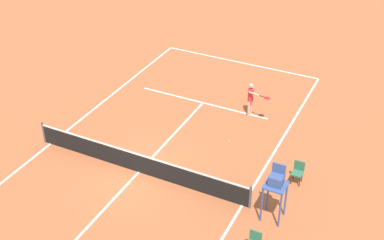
{
  "coord_description": "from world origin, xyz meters",
  "views": [
    {
      "loc": [
        -9.58,
        14.31,
        13.58
      ],
      "look_at": [
        -0.77,
        -3.54,
        0.8
      ],
      "focal_mm": 47.96,
      "sensor_mm": 36.0,
      "label": 1
    }
  ],
  "objects": [
    {
      "name": "ground_plane",
      "position": [
        0.0,
        0.0,
        0.0
      ],
      "size": [
        60.0,
        60.0,
        0.0
      ],
      "primitive_type": "plane",
      "color": "#AD5933"
    },
    {
      "name": "court_lines",
      "position": [
        0.0,
        0.0,
        0.0
      ],
      "size": [
        9.5,
        23.34,
        0.01
      ],
      "color": "white",
      "rests_on": "ground"
    },
    {
      "name": "player_serving",
      "position": [
        -2.62,
        -6.33,
        1.06
      ],
      "size": [
        1.27,
        0.76,
        1.77
      ],
      "rotation": [
        0.0,
        0.0,
        1.39
      ],
      "color": "#D8A884",
      "rests_on": "ground"
    },
    {
      "name": "courtside_chair_mid",
      "position": [
        -6.18,
        -2.35,
        0.53
      ],
      "size": [
        0.44,
        0.46,
        0.95
      ],
      "color": "#262626",
      "rests_on": "ground"
    },
    {
      "name": "tennis_net",
      "position": [
        0.0,
        0.0,
        0.5
      ],
      "size": [
        10.1,
        0.1,
        1.07
      ],
      "color": "#4C4C51",
      "rests_on": "ground"
    },
    {
      "name": "umpire_chair",
      "position": [
        -5.96,
        0.11,
        1.61
      ],
      "size": [
        0.8,
        0.8,
        2.41
      ],
      "color": "#38518C",
      "rests_on": "ground"
    },
    {
      "name": "tennis_ball",
      "position": [
        -2.57,
        -3.75,
        0.03
      ],
      "size": [
        0.07,
        0.07,
        0.07
      ],
      "primitive_type": "sphere",
      "color": "#CCE033",
      "rests_on": "ground"
    }
  ]
}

